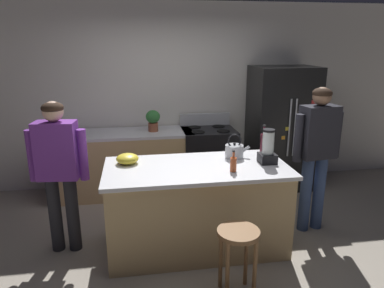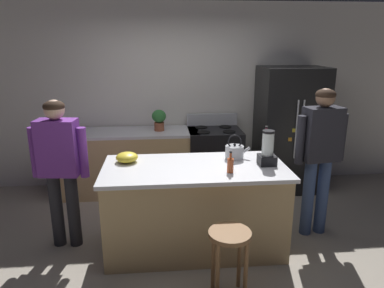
{
  "view_description": "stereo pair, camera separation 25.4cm",
  "coord_description": "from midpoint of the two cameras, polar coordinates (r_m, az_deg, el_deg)",
  "views": [
    {
      "loc": [
        -0.59,
        -3.37,
        2.14
      ],
      "look_at": [
        0.0,
        0.3,
        1.07
      ],
      "focal_mm": 33.29,
      "sensor_mm": 36.0,
      "label": 1
    },
    {
      "loc": [
        -0.34,
        -3.4,
        2.14
      ],
      "look_at": [
        0.0,
        0.3,
        1.07
      ],
      "focal_mm": 33.29,
      "sensor_mm": 36.0,
      "label": 2
    }
  ],
  "objects": [
    {
      "name": "ground_plane",
      "position": [
        4.03,
        2.29,
        -15.99
      ],
      "size": [
        14.0,
        14.0,
        0.0
      ],
      "primitive_type": "plane",
      "color": "#9E9384"
    },
    {
      "name": "person_by_island_left",
      "position": [
        3.85,
        -18.68,
        -2.61
      ],
      "size": [
        0.6,
        0.26,
        1.6
      ],
      "color": "#26262B",
      "rests_on": "ground_plane"
    },
    {
      "name": "tea_kettle",
      "position": [
        3.89,
        8.71,
        -1.21
      ],
      "size": [
        0.28,
        0.2,
        0.27
      ],
      "color": "#B7BABF",
      "rests_on": "kitchen_island"
    },
    {
      "name": "bar_stool",
      "position": [
        3.13,
        8.44,
        -15.95
      ],
      "size": [
        0.36,
        0.36,
        0.63
      ],
      "color": "brown",
      "rests_on": "ground_plane"
    },
    {
      "name": "bottle_wine",
      "position": [
        4.12,
        13.44,
        0.08
      ],
      "size": [
        0.08,
        0.08,
        0.32
      ],
      "color": "#471923",
      "rests_on": "kitchen_island"
    },
    {
      "name": "bottle_cooking_sauce",
      "position": [
        3.47,
        8.27,
        -3.33
      ],
      "size": [
        0.06,
        0.06,
        0.22
      ],
      "color": "#B24C26",
      "rests_on": "kitchen_island"
    },
    {
      "name": "stove_range",
      "position": [
        5.26,
        4.96,
        -2.46
      ],
      "size": [
        0.76,
        0.65,
        1.1
      ],
      "color": "black",
      "rests_on": "ground_plane"
    },
    {
      "name": "back_counter_run",
      "position": [
        5.22,
        -8.64,
        -2.87
      ],
      "size": [
        2.0,
        0.64,
        0.92
      ],
      "color": "tan",
      "rests_on": "ground_plane"
    },
    {
      "name": "mixing_bowl",
      "position": [
        3.78,
        -8.5,
        -2.13
      ],
      "size": [
        0.23,
        0.23,
        0.1
      ],
      "primitive_type": "ellipsoid",
      "color": "yellow",
      "rests_on": "kitchen_island"
    },
    {
      "name": "kitchen_island",
      "position": [
        3.81,
        2.36,
        -10.1
      ],
      "size": [
        1.87,
        0.91,
        0.92
      ],
      "color": "tan",
      "rests_on": "ground_plane"
    },
    {
      "name": "potted_plant",
      "position": [
        5.05,
        -3.87,
        4.06
      ],
      "size": [
        0.2,
        0.2,
        0.3
      ],
      "color": "brown",
      "rests_on": "back_counter_run"
    },
    {
      "name": "refrigerator",
      "position": [
        5.42,
        16.6,
        2.21
      ],
      "size": [
        0.9,
        0.73,
        1.8
      ],
      "color": "black",
      "rests_on": "ground_plane"
    },
    {
      "name": "back_wall",
      "position": [
        5.41,
        -0.26,
        7.7
      ],
      "size": [
        8.0,
        0.1,
        2.7
      ],
      "primitive_type": "cube",
      "color": "silver",
      "rests_on": "ground_plane"
    },
    {
      "name": "blender_appliance",
      "position": [
        3.74,
        13.92,
        -1.01
      ],
      "size": [
        0.17,
        0.17,
        0.36
      ],
      "color": "black",
      "rests_on": "kitchen_island"
    },
    {
      "name": "person_by_sink_right",
      "position": [
        4.16,
        21.52,
        -0.74
      ],
      "size": [
        0.6,
        0.27,
        1.68
      ],
      "color": "#384C7A",
      "rests_on": "ground_plane"
    }
  ]
}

